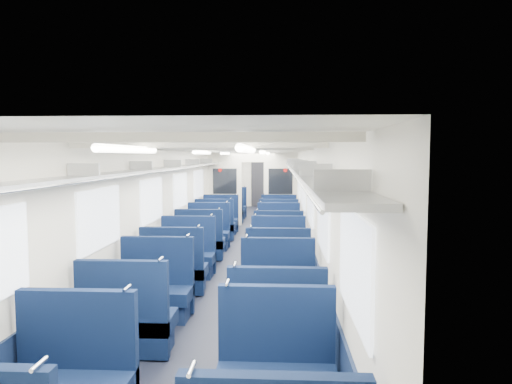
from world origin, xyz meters
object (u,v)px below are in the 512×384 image
(seat_6, at_px, (155,293))
(seat_16, at_px, (215,227))
(seat_14, at_px, (208,234))
(seat_19, at_px, (279,221))
(seat_20, at_px, (229,212))
(seat_5, at_px, (277,334))
(seat_4, at_px, (127,324))
(seat_21, at_px, (279,212))
(seat_18, at_px, (220,221))
(bulkhead, at_px, (253,186))
(seat_10, at_px, (187,257))
(seat_8, at_px, (174,272))
(seat_12, at_px, (200,243))
(seat_7, at_px, (278,295))
(seat_23, at_px, (279,209))
(seat_15, at_px, (279,235))
(seat_22, at_px, (232,208))
(seat_3, at_px, (276,377))
(seat_9, at_px, (278,273))
(end_door, at_px, (260,183))
(seat_11, at_px, (278,257))
(seat_13, at_px, (278,246))
(seat_17, at_px, (279,227))

(seat_6, relative_size, seat_16, 1.00)
(seat_14, height_order, seat_19, same)
(seat_20, bearing_deg, seat_5, -80.76)
(seat_4, height_order, seat_21, same)
(seat_4, xyz_separation_m, seat_18, (0.00, 7.92, 0.00))
(bulkhead, bearing_deg, seat_10, -97.68)
(seat_8, bearing_deg, seat_12, 90.00)
(seat_12, height_order, seat_20, same)
(seat_7, distance_m, seat_8, 2.00)
(seat_23, bearing_deg, seat_20, -146.59)
(seat_4, height_order, seat_18, same)
(seat_15, height_order, seat_22, same)
(seat_12, relative_size, seat_15, 1.00)
(seat_6, xyz_separation_m, seat_12, (0.00, 3.48, 0.00))
(seat_8, bearing_deg, seat_10, 90.00)
(bulkhead, distance_m, seat_3, 10.65)
(seat_5, bearing_deg, seat_9, 90.00)
(bulkhead, xyz_separation_m, seat_3, (0.83, -10.58, -0.89))
(seat_9, xyz_separation_m, seat_18, (-1.66, 5.66, 0.00))
(seat_5, bearing_deg, seat_19, 90.00)
(seat_7, height_order, seat_15, same)
(seat_3, distance_m, seat_9, 3.39)
(seat_6, distance_m, seat_21, 9.01)
(seat_7, height_order, seat_19, same)
(end_door, relative_size, seat_16, 1.78)
(seat_8, relative_size, seat_12, 1.00)
(seat_11, bearing_deg, seat_15, 90.00)
(seat_12, bearing_deg, seat_9, -54.95)
(seat_10, xyz_separation_m, seat_11, (1.66, 0.10, 0.00))
(seat_6, relative_size, seat_10, 1.00)
(seat_13, bearing_deg, seat_10, -145.01)
(bulkhead, xyz_separation_m, seat_10, (-0.83, -6.15, -0.89))
(seat_13, relative_size, seat_20, 1.00)
(seat_10, relative_size, seat_17, 1.00)
(seat_20, relative_size, seat_21, 1.00)
(end_door, xyz_separation_m, seat_3, (0.83, -15.96, -0.65))
(seat_7, bearing_deg, seat_16, 106.13)
(seat_16, distance_m, seat_22, 4.25)
(end_door, xyz_separation_m, seat_20, (-0.83, -4.83, -0.65))
(seat_7, bearing_deg, seat_22, 99.44)
(seat_4, height_order, seat_5, same)
(seat_12, height_order, seat_14, same)
(seat_5, height_order, seat_9, same)
(seat_4, distance_m, seat_13, 4.76)
(bulkhead, height_order, seat_3, bulkhead)
(end_door, distance_m, seat_18, 6.99)
(seat_14, relative_size, seat_22, 1.00)
(seat_7, bearing_deg, seat_19, 90.00)
(seat_18, relative_size, seat_19, 1.00)
(seat_15, bearing_deg, seat_17, 90.00)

